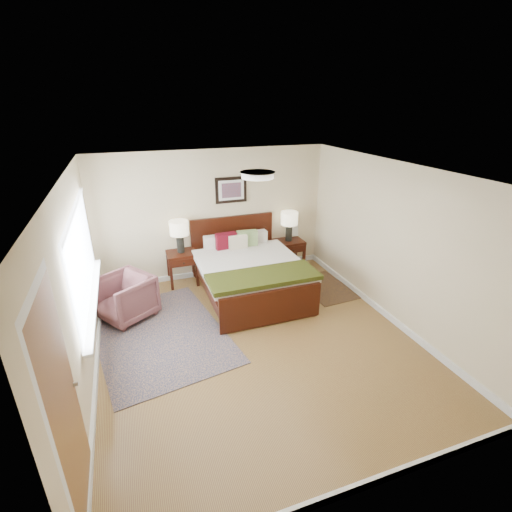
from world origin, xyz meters
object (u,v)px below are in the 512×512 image
nightstand_left (182,259)px  bed (249,267)px  nightstand_right (288,251)px  armchair (125,298)px  rug_persian (160,334)px  lamp_right (289,221)px  lamp_left (179,231)px

nightstand_left → bed: bearing=-37.7°
nightstand_right → armchair: 3.43m
nightstand_left → rug_persian: size_ratio=0.26×
bed → rug_persian: (-1.70, -0.78, -0.54)m
armchair → lamp_right: bearing=72.3°
lamp_right → lamp_left: bearing=180.0°
bed → nightstand_right: (1.16, 0.84, -0.18)m
rug_persian → nightstand_right: bearing=19.8°
bed → rug_persian: bearing=-155.4°
nightstand_left → nightstand_right: (2.23, 0.01, -0.16)m
bed → nightstand_left: 1.35m
armchair → rug_persian: size_ratio=0.32×
lamp_right → rug_persian: size_ratio=0.24×
nightstand_left → armchair: armchair is taller
lamp_left → bed: bearing=-38.4°
nightstand_left → lamp_left: 0.56m
armchair → nightstand_right: bearing=72.1°
lamp_right → rug_persian: lamp_right is taller
nightstand_left → nightstand_right: bearing=0.2°
lamp_left → rug_persian: size_ratio=0.24×
bed → armchair: bed is taller
nightstand_left → lamp_left: (-0.00, 0.02, 0.56)m
nightstand_left → nightstand_right: 2.24m
bed → lamp_left: (-1.07, 0.85, 0.54)m
lamp_left → lamp_right: bearing=0.0°
armchair → rug_persian: 0.90m
lamp_right → rug_persian: (-2.86, -1.63, -1.03)m
lamp_right → bed: bearing=-143.8°
bed → rug_persian: size_ratio=0.87×
nightstand_right → lamp_right: lamp_right is taller
armchair → bed: bearing=58.8°
nightstand_left → lamp_right: (2.23, 0.02, 0.51)m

